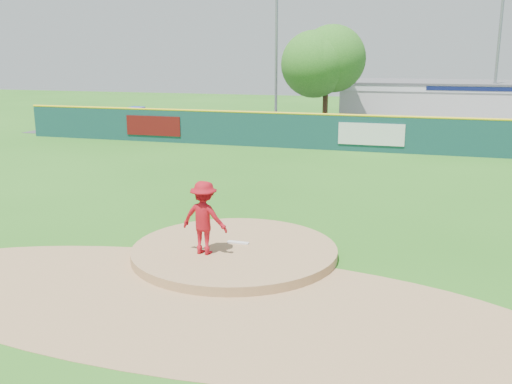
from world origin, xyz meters
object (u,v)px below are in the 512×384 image
(pool_building_grp, at_px, (446,103))
(playground_slide, at_px, (136,118))
(deciduous_tree, at_px, (326,65))
(light_pole_left, at_px, (276,43))
(light_pole_right, at_px, (498,50))
(van, at_px, (361,129))
(pitcher, at_px, (204,218))

(pool_building_grp, distance_m, playground_slide, 23.23)
(deciduous_tree, relative_size, light_pole_left, 0.67)
(playground_slide, relative_size, light_pole_right, 0.28)
(playground_slide, xyz_separation_m, light_pole_right, (24.60, 5.50, 4.76))
(van, height_order, light_pole_left, light_pole_left)
(pool_building_grp, bearing_deg, light_pole_left, -157.40)
(deciduous_tree, xyz_separation_m, light_pole_left, (-4.00, 2.00, 1.50))
(pool_building_grp, distance_m, deciduous_tree, 11.01)
(pool_building_grp, height_order, light_pole_left, light_pole_left)
(playground_slide, relative_size, light_pole_left, 0.26)
(van, distance_m, playground_slide, 16.38)
(pitcher, distance_m, light_pole_right, 31.49)
(deciduous_tree, height_order, light_pole_left, light_pole_left)
(light_pole_left, xyz_separation_m, light_pole_right, (15.00, 2.00, -0.51))
(van, bearing_deg, playground_slide, 67.10)
(pool_building_grp, relative_size, deciduous_tree, 2.07)
(pool_building_grp, height_order, light_pole_right, light_pole_right)
(van, relative_size, playground_slide, 1.70)
(light_pole_right, bearing_deg, light_pole_left, -172.41)
(deciduous_tree, xyz_separation_m, light_pole_right, (11.00, 4.00, 0.99))
(pool_building_grp, relative_size, playground_slide, 5.41)
(pitcher, height_order, light_pole_right, light_pole_right)
(deciduous_tree, distance_m, light_pole_right, 11.75)
(pitcher, bearing_deg, light_pole_right, -102.94)
(deciduous_tree, bearing_deg, light_pole_left, 153.43)
(deciduous_tree, bearing_deg, van, -39.45)
(van, bearing_deg, pitcher, 156.52)
(pitcher, distance_m, playground_slide, 28.47)
(pool_building_grp, xyz_separation_m, deciduous_tree, (-8.00, -6.99, 2.89))
(playground_slide, distance_m, deciduous_tree, 14.19)
(pitcher, xyz_separation_m, pool_building_grp, (6.58, 32.68, 0.46))
(pool_building_grp, distance_m, light_pole_left, 13.72)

